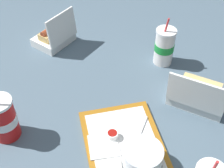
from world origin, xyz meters
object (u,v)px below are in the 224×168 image
food_tray (125,147)px  clamshell_hotdog_left (54,36)px  soda_cup_corner (164,46)px  soda_cup_left (3,119)px  cake_container (142,158)px  ketchup_cup (112,135)px  clamshell_sandwich_center (198,95)px  plastic_fork (142,128)px

food_tray → clamshell_hotdog_left: bearing=-174.0°
soda_cup_corner → soda_cup_left: bearing=-77.3°
cake_container → clamshell_hotdog_left: clamshell_hotdog_left is taller
clamshell_hotdog_left → soda_cup_left: soda_cup_left is taller
clamshell_hotdog_left → cake_container: bearing=7.1°
food_tray → ketchup_cup: bearing=-152.7°
cake_container → soda_cup_corner: soda_cup_corner is taller
soda_cup_left → ketchup_cup: bearing=64.7°
cake_container → clamshell_hotdog_left: (-0.76, -0.09, -0.01)m
food_tray → soda_cup_left: size_ratio=1.78×
clamshell_hotdog_left → clamshell_sandwich_center: same height
ketchup_cup → soda_cup_left: size_ratio=0.18×
food_tray → soda_cup_corner: (-0.36, 0.34, 0.08)m
cake_container → ketchup_cup: cake_container is taller
cake_container → soda_cup_left: soda_cup_left is taller
cake_container → food_tray: bearing=-164.1°
soda_cup_left → clamshell_sandwich_center: bearing=80.7°
clamshell_hotdog_left → clamshell_sandwich_center: size_ratio=0.85×
clamshell_hotdog_left → soda_cup_corner: 0.52m
plastic_fork → ketchup_cup: bearing=-47.9°
food_tray → soda_cup_left: 0.42m
plastic_fork → soda_cup_left: (-0.16, -0.44, 0.07)m
soda_cup_corner → soda_cup_left: (0.16, -0.70, -0.00)m
cake_container → plastic_fork: 0.15m
food_tray → plastic_fork: bearing=119.8°
clamshell_sandwich_center → clamshell_hotdog_left: bearing=-144.8°
clamshell_sandwich_center → soda_cup_left: 0.71m
cake_container → soda_cup_corner: bearing=144.7°
ketchup_cup → cake_container: bearing=20.4°
clamshell_sandwich_center → food_tray: bearing=-74.8°
cake_container → soda_cup_left: bearing=-127.2°
plastic_fork → clamshell_hotdog_left: (-0.63, -0.16, 0.03)m
plastic_fork → soda_cup_left: size_ratio=0.48×
cake_container → soda_cup_left: 0.48m
clamshell_hotdog_left → soda_cup_left: 0.55m
clamshell_hotdog_left → clamshell_sandwich_center: 0.71m
plastic_fork → clamshell_hotdog_left: 0.65m
plastic_fork → clamshell_sandwich_center: bearing=142.5°
plastic_fork → clamshell_sandwich_center: 0.26m
soda_cup_corner → soda_cup_left: 0.71m
clamshell_sandwich_center → soda_cup_corner: size_ratio=1.15×
food_tray → cake_container: 0.09m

